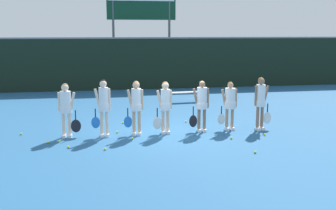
{
  "coord_description": "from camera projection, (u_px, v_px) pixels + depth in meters",
  "views": [
    {
      "loc": [
        -2.11,
        -12.01,
        3.21
      ],
      "look_at": [
        0.02,
        0.01,
        0.92
      ],
      "focal_mm": 42.0,
      "sensor_mm": 36.0,
      "label": 1
    }
  ],
  "objects": [
    {
      "name": "tennis_ball_6",
      "position": [
        255.0,
        152.0,
        10.49
      ],
      "size": [
        0.07,
        0.07,
        0.07
      ],
      "primitive_type": "sphere",
      "color": "#CCE033",
      "rests_on": "ground_plane"
    },
    {
      "name": "tennis_ball_1",
      "position": [
        59.0,
        141.0,
        11.53
      ],
      "size": [
        0.07,
        0.07,
        0.07
      ],
      "primitive_type": "sphere",
      "color": "#CCE033",
      "rests_on": "ground_plane"
    },
    {
      "name": "tennis_ball_11",
      "position": [
        265.0,
        135.0,
        12.26
      ],
      "size": [
        0.07,
        0.07,
        0.07
      ],
      "primitive_type": "sphere",
      "color": "#CCE033",
      "rests_on": "ground_plane"
    },
    {
      "name": "fence_windscreen",
      "position": [
        137.0,
        63.0,
        21.85
      ],
      "size": [
        60.0,
        0.08,
        2.9
      ],
      "color": "black",
      "rests_on": "ground_plane"
    },
    {
      "name": "tennis_ball_10",
      "position": [
        117.0,
        132.0,
        12.6
      ],
      "size": [
        0.07,
        0.07,
        0.07
      ],
      "primitive_type": "sphere",
      "color": "#CCE033",
      "rests_on": "ground_plane"
    },
    {
      "name": "tennis_ball_5",
      "position": [
        123.0,
        123.0,
        13.88
      ],
      "size": [
        0.07,
        0.07,
        0.07
      ],
      "primitive_type": "sphere",
      "color": "#CCE033",
      "rests_on": "ground_plane"
    },
    {
      "name": "player_2",
      "position": [
        136.0,
        103.0,
        12.2
      ],
      "size": [
        0.62,
        0.35,
        1.71
      ],
      "rotation": [
        0.0,
        0.0,
        -0.19
      ],
      "color": "tan",
      "rests_on": "ground_plane"
    },
    {
      "name": "tennis_ball_0",
      "position": [
        48.0,
        142.0,
        11.43
      ],
      "size": [
        0.07,
        0.07,
        0.07
      ],
      "primitive_type": "sphere",
      "color": "#CCE033",
      "rests_on": "ground_plane"
    },
    {
      "name": "scoreboard",
      "position": [
        142.0,
        16.0,
        22.92
      ],
      "size": [
        4.03,
        0.15,
        5.22
      ],
      "color": "#515156",
      "rests_on": "ground_plane"
    },
    {
      "name": "tennis_ball_2",
      "position": [
        231.0,
        138.0,
        11.88
      ],
      "size": [
        0.07,
        0.07,
        0.07
      ],
      "primitive_type": "sphere",
      "color": "#CCE033",
      "rests_on": "ground_plane"
    },
    {
      "name": "player_4",
      "position": [
        202.0,
        102.0,
        12.63
      ],
      "size": [
        0.64,
        0.37,
        1.66
      ],
      "rotation": [
        0.0,
        0.0,
        -0.11
      ],
      "color": "#8C664C",
      "rests_on": "ground_plane"
    },
    {
      "name": "player_5",
      "position": [
        230.0,
        102.0,
        12.85
      ],
      "size": [
        0.66,
        0.39,
        1.6
      ],
      "rotation": [
        0.0,
        0.0,
        0.01
      ],
      "color": "tan",
      "rests_on": "ground_plane"
    },
    {
      "name": "ground_plane",
      "position": [
        167.0,
        133.0,
        12.58
      ],
      "size": [
        140.0,
        140.0,
        0.0
      ],
      "primitive_type": "plane",
      "color": "#235684"
    },
    {
      "name": "bench_courtside",
      "position": [
        183.0,
        93.0,
        18.07
      ],
      "size": [
        1.86,
        0.49,
        0.47
      ],
      "rotation": [
        0.0,
        0.0,
        0.07
      ],
      "color": "#B2B2B7",
      "rests_on": "ground_plane"
    },
    {
      "name": "tennis_ball_4",
      "position": [
        68.0,
        147.0,
        10.97
      ],
      "size": [
        0.07,
        0.07,
        0.07
      ],
      "primitive_type": "sphere",
      "color": "#CCE033",
      "rests_on": "ground_plane"
    },
    {
      "name": "tennis_ball_9",
      "position": [
        105.0,
        149.0,
        10.78
      ],
      "size": [
        0.07,
        0.07,
        0.07
      ],
      "primitive_type": "sphere",
      "color": "#CCE033",
      "rests_on": "ground_plane"
    },
    {
      "name": "tennis_ball_8",
      "position": [
        21.0,
        134.0,
        12.36
      ],
      "size": [
        0.07,
        0.07,
        0.07
      ],
      "primitive_type": "sphere",
      "color": "#CCE033",
      "rests_on": "ground_plane"
    },
    {
      "name": "tennis_ball_3",
      "position": [
        132.0,
        139.0,
        11.82
      ],
      "size": [
        0.07,
        0.07,
        0.07
      ],
      "primitive_type": "sphere",
      "color": "#CCE033",
      "rests_on": "ground_plane"
    },
    {
      "name": "player_3",
      "position": [
        165.0,
        103.0,
        12.39
      ],
      "size": [
        0.61,
        0.33,
        1.67
      ],
      "rotation": [
        0.0,
        0.0,
        -0.03
      ],
      "color": "beige",
      "rests_on": "ground_plane"
    },
    {
      "name": "player_6",
      "position": [
        261.0,
        99.0,
        12.83
      ],
      "size": [
        0.62,
        0.34,
        1.74
      ],
      "rotation": [
        0.0,
        0.0,
        0.13
      ],
      "color": "#8C664C",
      "rests_on": "ground_plane"
    },
    {
      "name": "tennis_ball_7",
      "position": [
        186.0,
        122.0,
        14.06
      ],
      "size": [
        0.07,
        0.07,
        0.07
      ],
      "primitive_type": "sphere",
      "color": "#CCE033",
      "rests_on": "ground_plane"
    },
    {
      "name": "player_0",
      "position": [
        66.0,
        106.0,
        11.94
      ],
      "size": [
        0.66,
        0.37,
        1.67
      ],
      "rotation": [
        0.0,
        0.0,
        -0.08
      ],
      "color": "beige",
      "rests_on": "ground_plane"
    },
    {
      "name": "player_1",
      "position": [
        104.0,
        103.0,
        11.99
      ],
      "size": [
        0.6,
        0.32,
        1.77
      ],
      "rotation": [
        0.0,
        0.0,
        -0.05
      ],
      "color": "beige",
      "rests_on": "ground_plane"
    }
  ]
}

